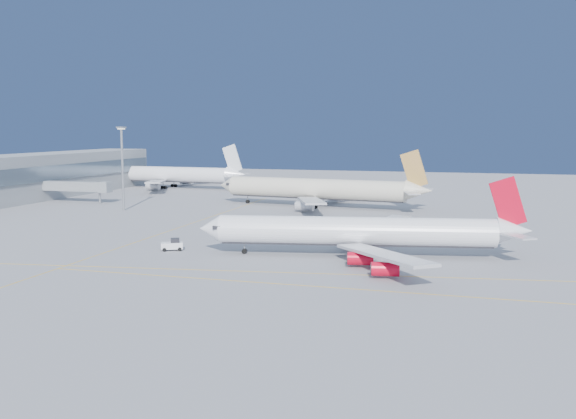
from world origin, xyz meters
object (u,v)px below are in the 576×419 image
object	(u,v)px
airliner_etihad	(320,189)
light_mast	(122,161)
airliner_third	(169,174)
airliner_virgin	(363,232)
pushback_tug	(173,245)

from	to	relation	value
airliner_etihad	light_mast	xyz separation A→B (m)	(-52.62, -23.73, 8.81)
airliner_third	light_mast	xyz separation A→B (m)	(19.31, -68.49, 8.85)
airliner_virgin	airliner_third	size ratio (longest dim) A/B	0.93
airliner_etihad	pushback_tug	distance (m)	76.68
airliner_third	light_mast	size ratio (longest dim) A/B	2.74
pushback_tug	airliner_etihad	bearing A→B (deg)	55.24
airliner_third	pushback_tug	world-z (taller)	airliner_third
airliner_etihad	airliner_third	distance (m)	84.72
airliner_etihad	airliner_third	bearing A→B (deg)	155.16
airliner_etihad	light_mast	bearing A→B (deg)	-148.68
airliner_etihad	pushback_tug	size ratio (longest dim) A/B	14.59
airliner_virgin	airliner_etihad	bearing A→B (deg)	99.30
airliner_virgin	light_mast	bearing A→B (deg)	138.58
airliner_virgin	airliner_third	world-z (taller)	airliner_third
airliner_etihad	airliner_third	world-z (taller)	airliner_etihad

